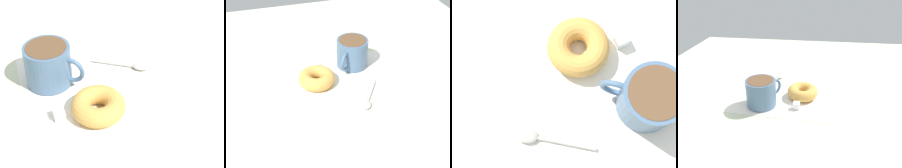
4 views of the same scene
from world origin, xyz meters
The scene contains 6 objects.
ground_plane centered at (0.00, 0.00, -1.00)cm, with size 120.00×120.00×2.00cm, color beige.
napkin centered at (0.06, -1.46, 0.15)cm, with size 34.42×34.42×0.30cm, color white.
coffee_cup centered at (10.60, -8.80, 4.64)cm, with size 10.84×9.96×8.39cm.
donut centered at (4.50, 3.31, 2.12)cm, with size 10.01×10.01×3.64cm, color gold.
spoon centered at (-6.86, -7.42, 0.70)cm, with size 11.41×8.24×0.90cm.
sugar_cube centered at (11.57, 2.03, 1.27)cm, with size 1.95×1.95×1.95cm, color white.
Camera 4 is at (66.55, 7.36, 37.80)cm, focal length 35.00 mm.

